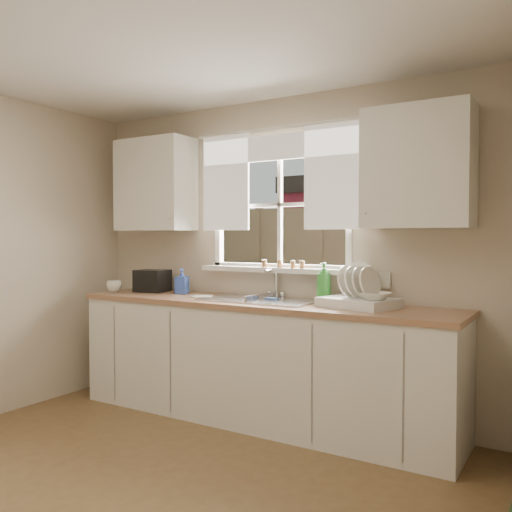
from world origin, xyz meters
The scene contains 20 objects.
room_walls centered at (0.00, -0.07, 1.24)m, with size 3.62×4.02×2.50m.
ceiling centered at (0.00, 0.00, 2.50)m, with size 3.60×4.00×0.02m, color silver.
window centered at (0.00, 2.00, 1.49)m, with size 1.38×0.16×1.06m.
curtains centered at (0.00, 1.95, 1.93)m, with size 1.50×0.03×0.81m.
base_cabinets centered at (0.00, 1.68, 0.43)m, with size 3.00×0.62×0.87m, color silver.
countertop centered at (0.00, 1.68, 0.89)m, with size 3.04×0.65×0.04m, color #9B6E4D.
upper_cabinet_left centered at (-1.15, 1.82, 1.85)m, with size 0.70×0.33×0.80m, color silver.
upper_cabinet_right centered at (1.15, 1.82, 1.85)m, with size 0.70×0.33×0.80m, color silver.
wall_outlet centered at (0.88, 1.99, 1.08)m, with size 0.08×0.01×0.12m, color beige.
sill_jars centered at (0.08, 1.94, 1.18)m, with size 0.38×0.04×0.06m.
backyard centered at (0.58, 8.42, 3.46)m, with size 20.00×10.00×6.13m.
sink centered at (0.00, 1.71, 0.84)m, with size 0.88×0.52×0.40m.
dish_rack centered at (0.78, 1.73, 0.98)m, with size 0.56×0.47×0.31m.
bowl centered at (0.92, 1.68, 1.00)m, with size 0.20×0.20×0.05m, color white.
soap_bottle_a centered at (0.46, 1.86, 1.06)m, with size 0.11×0.11×0.29m, color #2E872C.
soap_bottle_b centered at (-0.83, 1.79, 1.02)m, with size 0.10×0.10×0.21m, color blue.
soap_bottle_c centered at (-1.20, 1.79, 0.98)m, with size 0.12×0.12×0.15m, color beige.
saucer centered at (-0.51, 1.65, 0.92)m, with size 0.18×0.18×0.01m, color white.
cup centered at (-1.40, 1.57, 0.96)m, with size 0.13×0.13×0.10m, color silver.
black_appliance centered at (-1.16, 1.78, 1.01)m, with size 0.26×0.23×0.19m, color black.
Camera 1 is at (2.11, -1.80, 1.39)m, focal length 38.00 mm.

